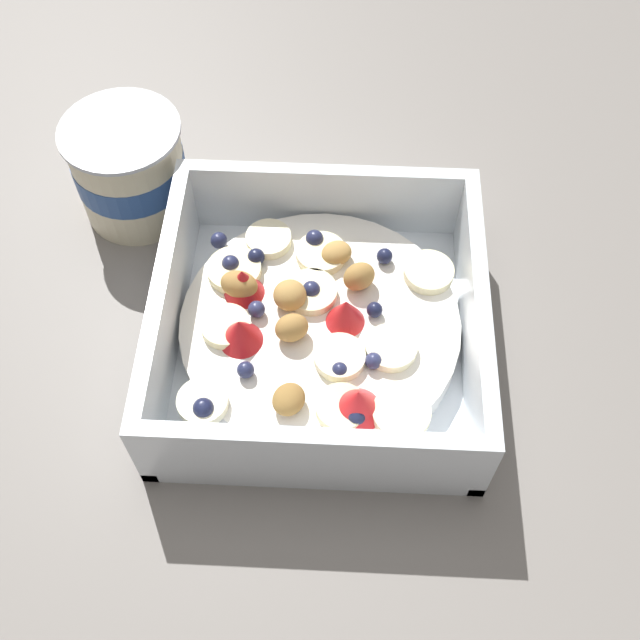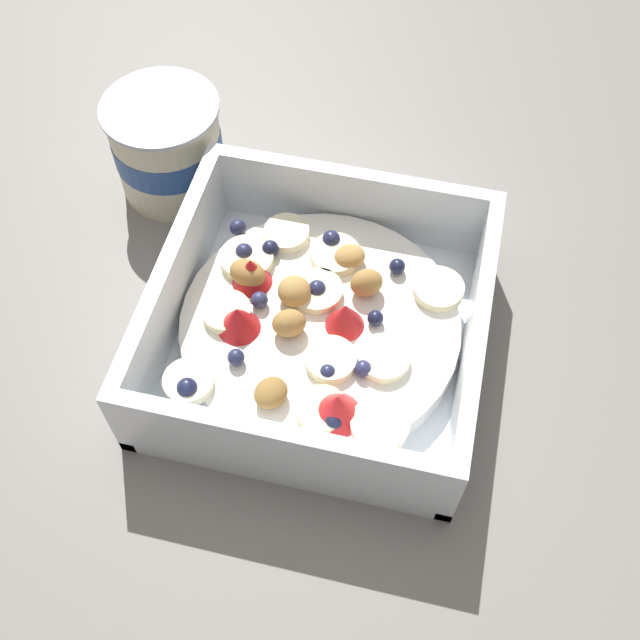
# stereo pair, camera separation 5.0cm
# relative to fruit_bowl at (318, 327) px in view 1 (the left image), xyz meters

# --- Properties ---
(ground_plane) EXTENTS (2.40, 2.40, 0.00)m
(ground_plane) POSITION_rel_fruit_bowl_xyz_m (0.02, 0.01, -0.02)
(ground_plane) COLOR gray
(fruit_bowl) EXTENTS (0.21, 0.21, 0.07)m
(fruit_bowl) POSITION_rel_fruit_bowl_xyz_m (0.00, 0.00, 0.00)
(fruit_bowl) COLOR white
(fruit_bowl) RESTS_ON ground
(spoon) EXTENTS (0.11, 0.16, 0.01)m
(spoon) POSITION_rel_fruit_bowl_xyz_m (0.13, 0.02, -0.02)
(spoon) COLOR silver
(spoon) RESTS_ON ground
(yogurt_cup) EXTENTS (0.09, 0.09, 0.08)m
(yogurt_cup) POSITION_rel_fruit_bowl_xyz_m (0.12, 0.14, 0.02)
(yogurt_cup) COLOR beige
(yogurt_cup) RESTS_ON ground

